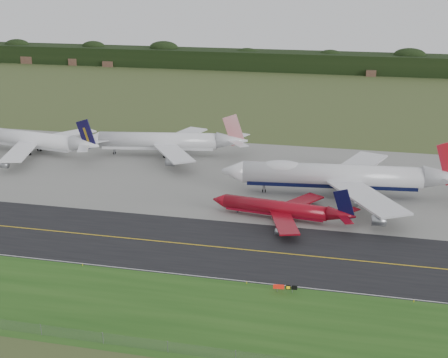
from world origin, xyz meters
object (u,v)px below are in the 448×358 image
jet_navy_gold (33,140)px  jet_star_tail (167,141)px  taxiway_sign (285,287)px  jet_red_737 (283,209)px  jet_ba_747 (340,176)px

jet_navy_gold → jet_star_tail: jet_star_tail is taller
taxiway_sign → jet_red_737: bearing=98.7°
jet_ba_747 → jet_navy_gold: size_ratio=1.26×
jet_ba_747 → taxiway_sign: 61.63m
jet_navy_gold → jet_star_tail: bearing=9.5°
jet_navy_gold → taxiway_sign: bearing=-38.6°
jet_red_737 → jet_star_tail: 70.07m
jet_navy_gold → jet_ba_747: bearing=-10.7°
jet_navy_gold → taxiway_sign: jet_navy_gold is taller
jet_star_tail → jet_ba_747: bearing=-24.8°
jet_ba_747 → jet_red_737: 25.88m
jet_red_737 → jet_navy_gold: bearing=156.2°
jet_star_tail → taxiway_sign: (54.50, -89.76, -3.96)m
jet_navy_gold → jet_red_737: bearing=-23.8°
jet_navy_gold → jet_star_tail: (47.89, 7.99, 0.30)m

